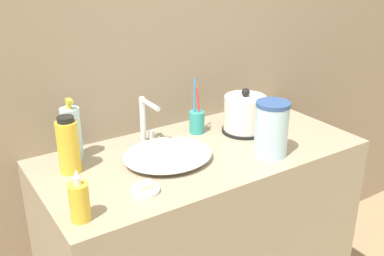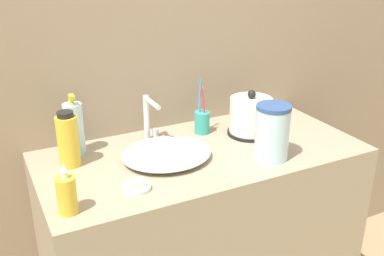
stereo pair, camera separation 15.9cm
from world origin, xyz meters
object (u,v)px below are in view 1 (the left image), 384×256
Objects in this scene: electric_kettle at (245,115)px; toothbrush_cup at (197,121)px; faucet at (146,118)px; mouthwash_bottle at (68,146)px; lotion_bottle at (72,134)px; shampoo_bottle at (79,201)px; water_pitcher at (271,129)px.

toothbrush_cup is (-0.16, 0.10, -0.02)m from electric_kettle.
mouthwash_bottle reaches higher than faucet.
mouthwash_bottle is at bearing -168.36° from faucet.
faucet is at bearing 163.24° from electric_kettle.
toothbrush_cup is 0.50m from lotion_bottle.
faucet is at bearing 11.64° from mouthwash_bottle.
electric_kettle is 0.93× the size of mouthwash_bottle.
electric_kettle is 1.18× the size of shampoo_bottle.
water_pitcher reaches higher than electric_kettle.
mouthwash_bottle is 0.98× the size of water_pitcher.
mouthwash_bottle is (0.07, 0.29, 0.03)m from shampoo_bottle.
toothbrush_cup reaches higher than mouthwash_bottle.
shampoo_bottle is at bearing -106.68° from lotion_bottle.
mouthwash_bottle is (-0.54, -0.05, 0.04)m from toothbrush_cup.
electric_kettle is at bearing 75.79° from water_pitcher.
shampoo_bottle is 0.72m from water_pitcher.
lotion_bottle is (-0.50, 0.04, 0.05)m from toothbrush_cup.
mouthwash_bottle reaches higher than shampoo_bottle.
toothbrush_cup reaches higher than electric_kettle.
electric_kettle is 0.81m from shampoo_bottle.
faucet is 0.98× the size of electric_kettle.
faucet is 0.46m from water_pitcher.
shampoo_bottle is 0.30m from mouthwash_bottle.
toothbrush_cup is 0.99× the size of lotion_bottle.
mouthwash_bottle reaches higher than electric_kettle.
lotion_bottle reaches higher than faucet.
water_pitcher is (0.61, -0.35, 0.00)m from lotion_bottle.
lotion_bottle is (-0.28, 0.02, -0.00)m from faucet.
mouthwash_bottle is 0.70m from water_pitcher.
toothbrush_cup is 1.43× the size of shampoo_bottle.
faucet is 0.53m from shampoo_bottle.
water_pitcher reaches higher than faucet.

